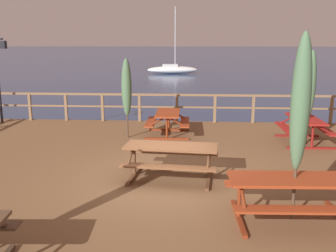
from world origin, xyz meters
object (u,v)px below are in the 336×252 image
Objects in this scene: patio_umbrella_tall_back_left at (310,85)px; patio_umbrella_tall_mid_right at (127,88)px; picnic_table_mid_right at (292,189)px; picnic_table_mid_centre at (305,125)px; patio_umbrella_short_front at (301,104)px; picnic_table_back_right at (171,154)px; lamp_post_hooked at (0,67)px; sailboat_distant at (172,69)px; picnic_table_mid_left at (168,119)px.

patio_umbrella_tall_mid_right is at bearing 176.75° from patio_umbrella_tall_back_left.
patio_umbrella_tall_mid_right reaches higher than picnic_table_mid_right.
patio_umbrella_short_front is (-1.66, -5.29, 1.48)m from picnic_table_mid_centre.
patio_umbrella_tall_mid_right is (-1.61, 3.65, 1.04)m from picnic_table_back_right.
picnic_table_back_right is 0.78× the size of patio_umbrella_tall_back_left.
lamp_post_hooked reaches higher than patio_umbrella_tall_back_left.
sailboat_distant is (-5.93, 34.32, -1.99)m from patio_umbrella_tall_back_left.
picnic_table_back_right is 5.30m from patio_umbrella_tall_back_left.
picnic_table_mid_right and picnic_table_mid_left have the same top height.
picnic_table_mid_centre is 0.85× the size of picnic_table_mid_right.
sailboat_distant reaches higher than patio_umbrella_tall_mid_right.
sailboat_distant reaches higher than picnic_table_mid_left.
lamp_post_hooked is (-10.58, 2.20, 0.34)m from patio_umbrella_tall_back_left.
picnic_table_back_right is 0.86× the size of patio_umbrella_tall_mid_right.
patio_umbrella_tall_back_left is (1.76, 5.29, 1.21)m from picnic_table_mid_right.
picnic_table_back_right and picnic_table_mid_right have the same top height.
lamp_post_hooked reaches higher than picnic_table_mid_centre.
picnic_table_mid_centre is at bearing 72.27° from picnic_table_mid_right.
lamp_post_hooked is at bearing 139.94° from patio_umbrella_short_front.
picnic_table_mid_left is at bearing 170.16° from patio_umbrella_tall_back_left.
lamp_post_hooked is (-8.82, 7.50, 1.55)m from picnic_table_mid_right.
picnic_table_mid_right is (-1.70, -5.33, 0.01)m from picnic_table_mid_centre.
picnic_table_mid_centre is 0.67× the size of patio_umbrella_tall_back_left.
picnic_table_back_right is at bearing -139.80° from patio_umbrella_tall_back_left.
picnic_table_back_right is (-3.89, -3.37, 0.01)m from picnic_table_mid_centre.
picnic_table_back_right is at bearing -139.13° from picnic_table_mid_centre.
picnic_table_mid_right is 1.34× the size of picnic_table_mid_left.
patio_umbrella_short_front is (3.84, -5.57, 0.43)m from patio_umbrella_tall_mid_right.
picnic_table_mid_left is (-2.53, 6.04, -0.02)m from picnic_table_mid_right.
sailboat_distant is at bearing 96.07° from patio_umbrella_short_front.
picnic_table_mid_left is 1.71m from patio_umbrella_tall_mid_right.
patio_umbrella_tall_mid_right is (-3.80, 5.61, 1.04)m from picnic_table_mid_right.
picnic_table_mid_centre is at bearing -2.94° from patio_umbrella_tall_mid_right.
lamp_post_hooked is (-5.02, 1.89, 0.51)m from patio_umbrella_tall_mid_right.
patio_umbrella_short_front reaches higher than picnic_table_mid_left.
picnic_table_mid_left is 0.21× the size of sailboat_distant.
picnic_table_mid_right is at bearing -55.89° from patio_umbrella_tall_mid_right.
sailboat_distant reaches higher than patio_umbrella_short_front.
sailboat_distant reaches higher than picnic_table_mid_centre.
patio_umbrella_short_front is (-1.71, -5.25, 0.26)m from patio_umbrella_tall_back_left.
picnic_table_back_right is at bearing 138.10° from picnic_table_mid_right.
picnic_table_mid_centre is 0.24× the size of sailboat_distant.
patio_umbrella_tall_mid_right is 34.06m from sailboat_distant.
patio_umbrella_short_front reaches higher than patio_umbrella_tall_back_left.
lamp_post_hooked is (-6.30, 1.46, 1.56)m from picnic_table_mid_left.
patio_umbrella_tall_back_left is 10.81m from lamp_post_hooked.
patio_umbrella_tall_back_left is 0.36× the size of sailboat_distant.
picnic_table_mid_right is 0.87× the size of patio_umbrella_tall_mid_right.
patio_umbrella_tall_mid_right is at bearing -161.46° from picnic_table_mid_left.
sailboat_distant reaches higher than picnic_table_mid_right.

